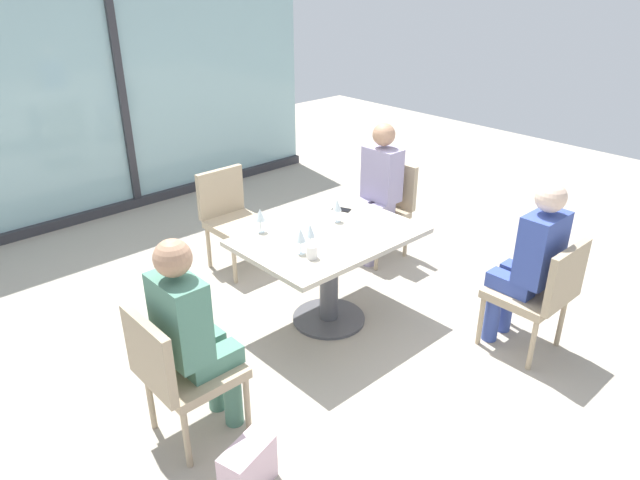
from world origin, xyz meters
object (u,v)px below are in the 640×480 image
(person_far_right, at_px, (377,186))
(person_front_right, at_px, (531,258))
(chair_far_right, at_px, (384,204))
(person_side_end, at_px, (192,330))
(wine_glass_3, at_px, (301,236))
(chair_front_right, at_px, (541,290))
(wine_glass_2, at_px, (337,205))
(chair_side_end, at_px, (178,368))
(dining_table_main, at_px, (329,257))
(coffee_cup, at_px, (312,252))
(wine_glass_1, at_px, (260,215))
(wine_glass_0, at_px, (310,231))
(cell_phone_on_table, at_px, (341,209))
(chair_near_window, at_px, (231,214))
(handbag_0, at_px, (248,468))

(person_far_right, xyz_separation_m, person_front_right, (-0.28, -1.65, 0.00))
(chair_far_right, xyz_separation_m, person_side_end, (-2.51, -0.83, 0.20))
(chair_far_right, distance_m, wine_glass_3, 1.67)
(chair_far_right, xyz_separation_m, chair_front_right, (-0.38, -1.76, 0.00))
(wine_glass_2, height_order, wine_glass_3, same)
(chair_side_end, xyz_separation_m, chair_front_right, (2.24, -0.93, 0.00))
(dining_table_main, relative_size, wine_glass_2, 6.99)
(wine_glass_2, relative_size, coffee_cup, 2.06)
(dining_table_main, relative_size, wine_glass_1, 6.99)
(person_far_right, xyz_separation_m, wine_glass_0, (-1.31, -0.57, 0.16))
(wine_glass_1, distance_m, wine_glass_3, 0.46)
(cell_phone_on_table, bearing_deg, person_side_end, 176.72)
(dining_table_main, relative_size, person_side_end, 1.03)
(chair_side_end, bearing_deg, chair_far_right, 17.54)
(wine_glass_2, height_order, coffee_cup, wine_glass_2)
(person_front_right, bearing_deg, person_far_right, 80.52)
(chair_far_right, xyz_separation_m, wine_glass_2, (-0.97, -0.37, 0.37))
(chair_side_end, relative_size, person_side_end, 0.69)
(dining_table_main, height_order, chair_far_right, chair_far_right)
(chair_front_right, height_order, wine_glass_1, wine_glass_1)
(chair_near_window, bearing_deg, cell_phone_on_table, -68.57)
(chair_front_right, xyz_separation_m, wine_glass_3, (-1.13, 1.17, 0.37))
(person_front_right, relative_size, cell_phone_on_table, 8.75)
(chair_front_right, distance_m, coffee_cup, 1.58)
(wine_glass_0, relative_size, wine_glass_2, 1.00)
(chair_far_right, height_order, person_far_right, person_far_right)
(chair_front_right, height_order, wine_glass_0, wine_glass_0)
(person_far_right, xyz_separation_m, wine_glass_1, (-1.40, -0.13, 0.16))
(dining_table_main, bearing_deg, person_side_end, -166.15)
(chair_side_end, bearing_deg, wine_glass_0, 12.09)
(person_far_right, height_order, coffee_cup, person_far_right)
(person_side_end, bearing_deg, person_front_right, -21.03)
(wine_glass_0, bearing_deg, person_front_right, -46.05)
(chair_front_right, height_order, handbag_0, chair_front_right)
(chair_near_window, relative_size, person_side_end, 0.69)
(person_front_right, distance_m, wine_glass_2, 1.42)
(chair_near_window, bearing_deg, person_front_right, -71.97)
(chair_side_end, bearing_deg, wine_glass_1, 32.13)
(chair_far_right, relative_size, person_front_right, 0.69)
(wine_glass_3, bearing_deg, chair_far_right, 21.09)
(dining_table_main, bearing_deg, wine_glass_3, -165.85)
(person_far_right, bearing_deg, wine_glass_2, -156.90)
(dining_table_main, xyz_separation_m, coffee_cup, (-0.34, -0.19, 0.23))
(chair_near_window, relative_size, wine_glass_3, 4.70)
(person_far_right, distance_m, coffee_cup, 1.56)
(chair_front_right, height_order, wine_glass_3, wine_glass_3)
(person_far_right, relative_size, handbag_0, 4.20)
(cell_phone_on_table, bearing_deg, person_far_right, -3.66)
(chair_side_end, relative_size, handbag_0, 2.90)
(person_side_end, distance_m, cell_phone_on_table, 1.84)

